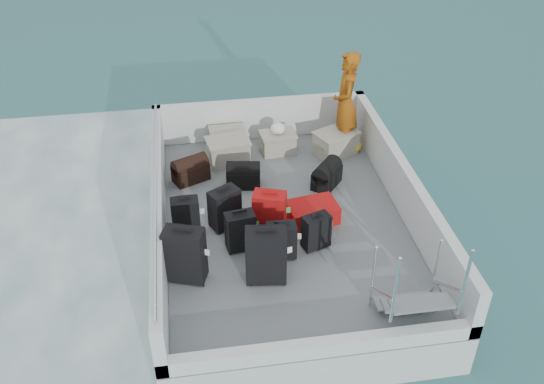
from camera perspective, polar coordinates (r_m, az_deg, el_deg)
The scene contains 23 objects.
ground at distance 9.00m, azimuth 1.12°, elevation -5.75°, with size 160.00×160.00×0.00m, color #164950.
ferry_hull at distance 8.81m, azimuth 1.15°, elevation -4.28°, with size 3.60×5.00×0.60m, color silver.
deck at distance 8.62m, azimuth 1.17°, elevation -2.68°, with size 3.30×4.70×0.02m, color slate.
deck_fittings at distance 8.20m, azimuth 3.97°, elevation -1.68°, with size 3.60×5.00×0.90m.
suitcase_0 at distance 7.51m, azimuth -8.19°, elevation -5.95°, with size 0.49×0.28×0.75m, color black.
suitcase_1 at distance 8.28m, azimuth -8.12°, elevation -2.33°, with size 0.37×0.21×0.56m, color black.
suitcase_2 at distance 8.35m, azimuth -4.47°, elevation -1.57°, with size 0.41×0.25×0.59m, color black.
suitcase_3 at distance 7.43m, azimuth -0.58°, elevation -6.06°, with size 0.50×0.29×0.76m, color black.
suitcase_4 at distance 7.96m, azimuth -3.01°, elevation -3.75°, with size 0.38×0.22×0.56m, color black.
suitcase_5 at distance 8.24m, azimuth -0.23°, elevation -1.93°, with size 0.44×0.26×0.61m, color #B5110D.
suitcase_6 at distance 7.82m, azimuth 0.89°, elevation -4.66°, with size 0.38×0.22×0.53m, color black.
suitcase_7 at distance 8.00m, azimuth 4.18°, elevation -3.78°, with size 0.36×0.21×0.51m, color black.
suitcase_8 at distance 8.54m, azimuth 3.79°, elevation -1.91°, with size 0.46×0.69×0.27m, color #B5110D.
duffel_0 at distance 9.43m, azimuth -7.67°, elevation 1.93°, with size 0.53×0.30×0.32m, color black, non-canonical shape.
duffel_1 at distance 9.23m, azimuth -2.70°, elevation 1.45°, with size 0.51×0.30×0.32m, color black, non-canonical shape.
duffel_2 at distance 9.27m, azimuth 5.17°, elevation 1.46°, with size 0.50×0.30×0.32m, color black, non-canonical shape.
crate_0 at distance 9.81m, azimuth -4.15°, elevation 3.79°, with size 0.64×0.44×0.38m, color #ABA695.
crate_1 at distance 10.18m, azimuth -4.19°, elevation 4.89°, with size 0.55×0.38×0.33m, color #ABA695.
crate_2 at distance 10.07m, azimuth 0.55°, elevation 4.59°, with size 0.54×0.37×0.32m, color #ABA695.
crate_3 at distance 10.06m, azimuth 6.01°, elevation 4.54°, with size 0.63×0.44×0.38m, color #ABA695.
yellow_bag at distance 10.20m, azimuth 7.62°, elevation 4.34°, with size 0.28×0.26×0.22m, color yellow.
white_bag at distance 9.94m, azimuth 0.56°, elevation 5.85°, with size 0.24×0.24×0.18m, color white.
passenger at distance 9.90m, azimuth 6.94°, elevation 8.31°, with size 0.63×0.41×1.71m, color orange.
Camera 1 is at (-1.23, -6.72, 5.87)m, focal length 40.00 mm.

